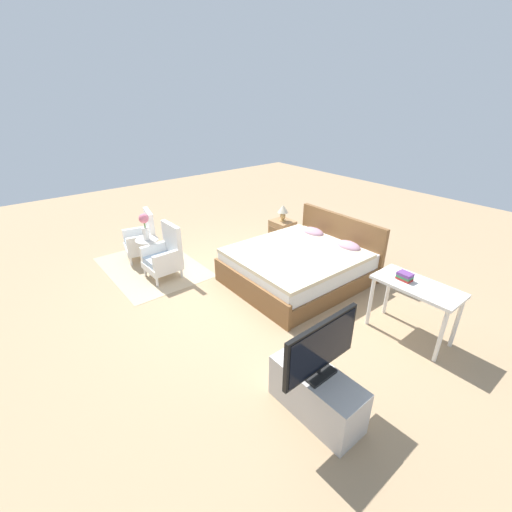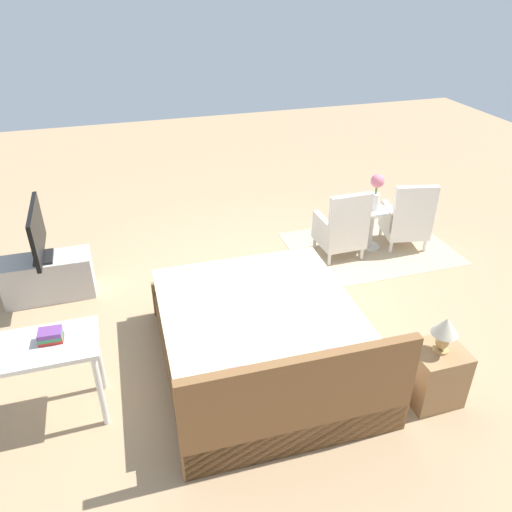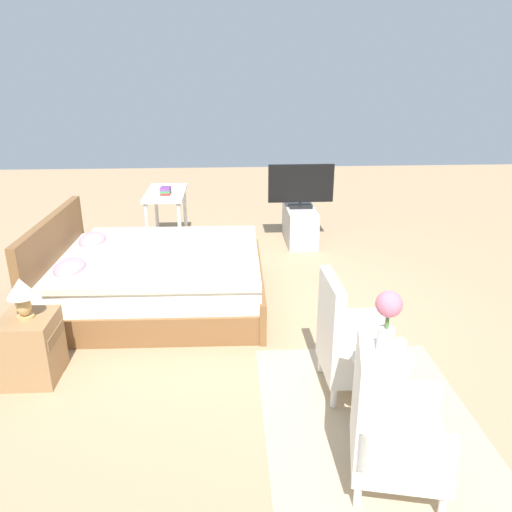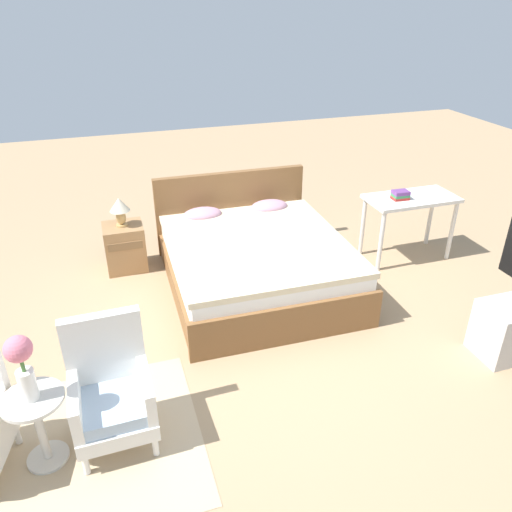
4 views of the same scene
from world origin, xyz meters
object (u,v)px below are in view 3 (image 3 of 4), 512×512
armchair_by_window_left (390,429)px  book_stack (166,191)px  tv_flatscreen (301,185)px  armchair_by_window_right (351,345)px  table_lamp (21,292)px  side_table (381,385)px  bed (154,278)px  vanity_desk (166,200)px  flower_vase (388,318)px  nightstand (32,348)px  tv_stand (300,224)px

armchair_by_window_left → book_stack: 4.62m
tv_flatscreen → armchair_by_window_right: bearing=178.2°
table_lamp → armchair_by_window_right: bearing=-96.6°
side_table → tv_flatscreen: tv_flatscreen is taller
bed → vanity_desk: bearing=1.9°
armchair_by_window_right → vanity_desk: (3.50, 1.76, 0.27)m
vanity_desk → armchair_by_window_left: bearing=-158.4°
vanity_desk → book_stack: bearing=-172.5°
armchair_by_window_left → flower_vase: 0.67m
nightstand → armchair_by_window_right: bearing=-96.6°
flower_vase → armchair_by_window_right: bearing=10.5°
armchair_by_window_left → side_table: (0.47, -0.09, -0.03)m
tv_stand → flower_vase: bearing=179.6°
bed → armchair_by_window_right: 2.31m
armchair_by_window_right → nightstand: 2.50m
side_table → tv_stand: side_table is taller
nightstand → table_lamp: size_ratio=1.62×
book_stack → armchair_by_window_right: bearing=-152.5°
tv_flatscreen → vanity_desk: 1.88m
vanity_desk → flower_vase: bearing=-155.1°
tv_stand → tv_flatscreen: 0.57m
bed → armchair_by_window_left: bearing=-146.1°
flower_vase → side_table: bearing=180.0°
armchair_by_window_right → nightstand: (0.29, 2.49, -0.11)m
armchair_by_window_right → tv_flatscreen: 3.58m
table_lamp → side_table: bearing=-106.5°
armchair_by_window_left → tv_flatscreen: bearing=-1.4°
table_lamp → vanity_desk: (3.21, -0.73, -0.10)m
armchair_by_window_right → book_stack: armchair_by_window_right is taller
armchair_by_window_right → side_table: size_ratio=1.64×
side_table → table_lamp: (0.76, 2.57, 0.40)m
tv_stand → nightstand: bearing=141.5°
side_table → flower_vase: (0.00, 0.00, 0.50)m
side_table → vanity_desk: vanity_desk is taller
bed → table_lamp: 1.58m
bed → tv_stand: (1.97, -1.80, -0.05)m
bed → flower_vase: bearing=-139.1°
bed → vanity_desk: size_ratio=2.10×
vanity_desk → nightstand: bearing=167.2°
bed → table_lamp: (-1.29, 0.79, 0.45)m
armchair_by_window_left → book_stack: bearing=22.1°
bed → tv_stand: size_ratio=2.27×
tv_flatscreen → vanity_desk: tv_flatscreen is taller
flower_vase → tv_stand: flower_vase is taller
armchair_by_window_right → side_table: bearing=-169.5°
flower_vase → table_lamp: flower_vase is taller
side_table → book_stack: size_ratio=2.98×
table_lamp → tv_flatscreen: 4.17m
bed → nightstand: size_ratio=4.07×
table_lamp → tv_flatscreen: size_ratio=0.36×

